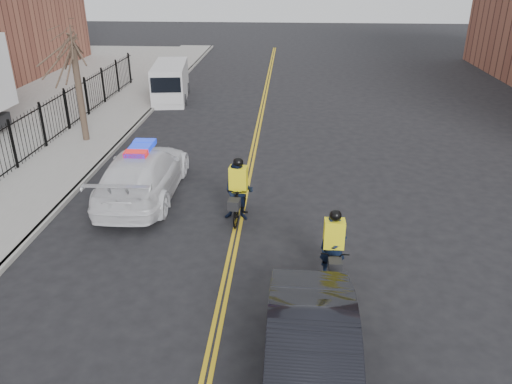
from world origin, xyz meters
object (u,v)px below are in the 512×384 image
object	(u,v)px
police_cruiser	(143,173)
cargo_van	(170,83)
cyclist_far	(239,195)
dark_sedan	(312,358)
cyclist_near	(333,255)

from	to	relation	value
police_cruiser	cargo_van	bearing A→B (deg)	-82.09
police_cruiser	cargo_van	distance (m)	13.42
police_cruiser	cyclist_far	xyz separation A→B (m)	(3.44, -1.48, -0.03)
dark_sedan	cyclist_near	distance (m)	3.88
police_cruiser	cyclist_near	bearing A→B (deg)	142.59
police_cruiser	cyclist_far	size ratio (longest dim) A/B	2.79
cyclist_far	dark_sedan	bearing A→B (deg)	-68.33
dark_sedan	cyclist_near	size ratio (longest dim) A/B	2.46
cargo_van	dark_sedan	bearing A→B (deg)	-78.30
police_cruiser	cyclist_far	distance (m)	3.75
cargo_van	cyclist_near	bearing A→B (deg)	-72.80
cargo_van	cyclist_far	distance (m)	15.73
cyclist_near	cyclist_far	size ratio (longest dim) A/B	0.95
police_cruiser	dark_sedan	xyz separation A→B (m)	(5.47, -8.38, -0.05)
police_cruiser	cyclist_far	world-z (taller)	cyclist_far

